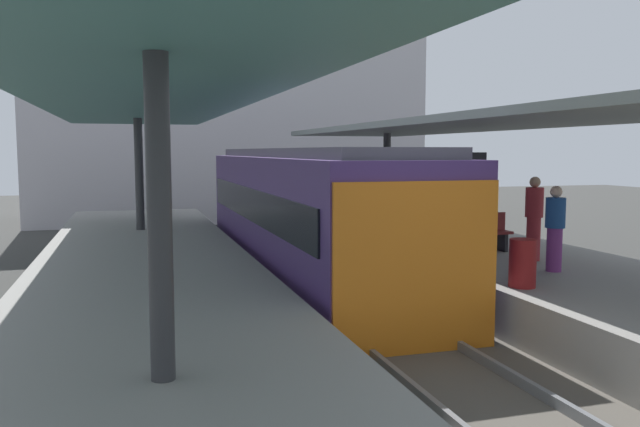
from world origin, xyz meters
name	(u,v)px	position (x,y,z in m)	size (l,w,h in m)	color
ground_plane	(356,322)	(0.00, 0.00, 0.00)	(80.00, 80.00, 0.00)	#383835
platform_left	(149,310)	(-3.80, 0.00, 0.50)	(4.40, 28.00, 1.00)	gray
platform_right	(530,284)	(3.80, 0.00, 0.50)	(4.40, 28.00, 1.00)	gray
track_ballast	(357,317)	(0.00, 0.00, 0.10)	(3.20, 28.00, 0.20)	#59544C
rail_near_side	(320,311)	(-0.72, 0.00, 0.27)	(0.08, 28.00, 0.14)	slate
rail_far_side	(392,305)	(0.72, 0.00, 0.27)	(0.08, 28.00, 0.14)	slate
commuter_train	(307,214)	(0.00, 3.53, 1.73)	(2.78, 12.38, 3.10)	#472D6B
canopy_left	(142,99)	(-3.80, 1.40, 4.21)	(4.18, 21.00, 3.33)	#333335
canopy_right	(497,124)	(3.80, 1.40, 3.85)	(4.18, 21.00, 2.96)	#333335
platform_bench	(480,231)	(3.38, 1.32, 1.46)	(1.40, 0.41, 0.86)	black
platform_sign	(470,176)	(4.07, 3.00, 2.62)	(0.90, 0.08, 2.21)	#262628
litter_bin	(523,263)	(2.11, -2.19, 1.40)	(0.44, 0.44, 0.80)	maroon
passenger_near_bench	(555,227)	(3.49, -1.15, 1.83)	(0.36, 0.36, 1.60)	#7A337A
passenger_mid_platform	(534,217)	(3.84, -0.01, 1.90)	(0.36, 0.36, 1.72)	maroon
station_building_backdrop	(229,104)	(0.63, 20.00, 5.50)	(18.00, 6.00, 11.00)	#B7B2B7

